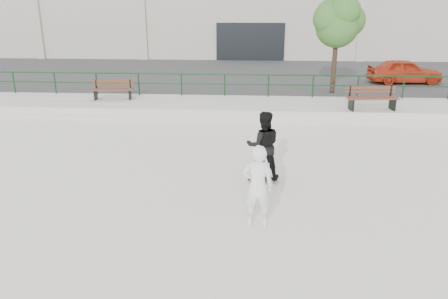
# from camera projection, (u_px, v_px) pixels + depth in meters

# --- Properties ---
(ground) EXTENTS (120.00, 120.00, 0.00)m
(ground) POSITION_uv_depth(u_px,v_px,m) (236.00, 214.00, 10.03)
(ground) COLOR silver
(ground) RESTS_ON ground
(ledge) EXTENTS (30.00, 3.00, 0.50)m
(ledge) POSITION_uv_depth(u_px,v_px,m) (246.00, 108.00, 18.92)
(ledge) COLOR silver
(ledge) RESTS_ON ground
(parking_strip) EXTENTS (60.00, 14.00, 0.50)m
(parking_strip) POSITION_uv_depth(u_px,v_px,m) (249.00, 77.00, 26.96)
(parking_strip) COLOR #383838
(parking_strip) RESTS_ON ground
(railing) EXTENTS (28.00, 0.06, 1.03)m
(railing) POSITION_uv_depth(u_px,v_px,m) (247.00, 80.00, 19.83)
(railing) COLOR #163D1E
(railing) RESTS_ON ledge
(commercial_building) EXTENTS (44.20, 16.33, 8.00)m
(commercial_building) POSITION_uv_depth(u_px,v_px,m) (252.00, 3.00, 38.80)
(commercial_building) COLOR beige
(commercial_building) RESTS_ON ground
(bench_left) EXTENTS (1.87, 0.77, 0.84)m
(bench_left) POSITION_uv_depth(u_px,v_px,m) (113.00, 90.00, 19.41)
(bench_left) COLOR #5A2F1E
(bench_left) RESTS_ON ledge
(bench_right) EXTENTS (2.07, 0.81, 0.93)m
(bench_right) POSITION_uv_depth(u_px,v_px,m) (372.00, 98.00, 17.47)
(bench_right) COLOR #5A2F1E
(bench_right) RESTS_ON ledge
(tree) EXTENTS (2.48, 2.21, 4.41)m
(tree) POSITION_uv_depth(u_px,v_px,m) (338.00, 21.00, 19.86)
(tree) COLOR #3E2C1F
(tree) RESTS_ON parking_strip
(red_car) EXTENTS (3.86, 1.78, 1.28)m
(red_car) POSITION_uv_depth(u_px,v_px,m) (404.00, 71.00, 23.14)
(red_car) COLOR red
(red_car) RESTS_ON parking_strip
(skateboard) EXTENTS (0.78, 0.23, 0.09)m
(skateboard) POSITION_uv_depth(u_px,v_px,m) (262.00, 179.00, 11.80)
(skateboard) COLOR black
(skateboard) RESTS_ON ground
(standing_skater) EXTENTS (0.97, 0.79, 1.86)m
(standing_skater) POSITION_uv_depth(u_px,v_px,m) (263.00, 146.00, 11.50)
(standing_skater) COLOR black
(standing_skater) RESTS_ON skateboard
(seated_skater) EXTENTS (0.68, 0.45, 1.84)m
(seated_skater) POSITION_uv_depth(u_px,v_px,m) (257.00, 187.00, 9.20)
(seated_skater) COLOR white
(seated_skater) RESTS_ON ground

